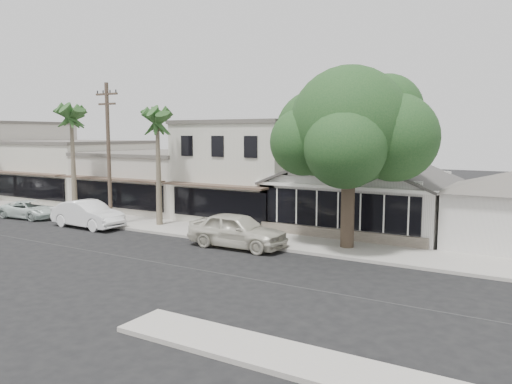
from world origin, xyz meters
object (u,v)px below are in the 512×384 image
Objects in this scene: utility_pole at (109,151)px; car_0 at (237,230)px; shade_tree at (350,130)px; car_2 at (30,210)px; car_1 at (88,214)px.

utility_pole reaches higher than car_0.
utility_pole is 1.69× the size of car_0.
shade_tree is (5.00, 2.70, 5.17)m from car_0.
shade_tree is (22.36, 2.59, 5.46)m from car_2.
car_0 is at bearing -151.59° from shade_tree.
car_1 is at bearing 90.23° from car_0.
car_0 is 7.68m from shade_tree.
car_2 is (-7.32, -0.62, -4.18)m from utility_pole.
shade_tree reaches higher than car_0.
shade_tree is (16.09, 2.88, 5.23)m from car_1.
utility_pole reaches higher than car_2.
utility_pole is 1.75× the size of car_1.
car_2 is at bearing -175.13° from utility_pole.
car_1 is at bearing -139.27° from utility_pole.
car_1 is 17.16m from shade_tree.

